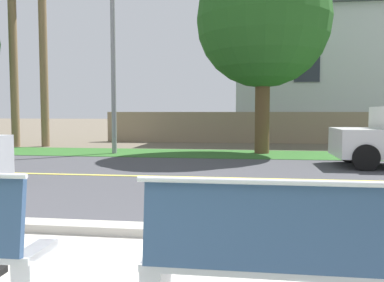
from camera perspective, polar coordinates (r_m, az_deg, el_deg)
The scene contains 10 objects.
ground_plane at distance 10.30m, azimuth 2.09°, elevation -3.79°, with size 140.00×140.00×0.00m, color #665B4C.
curb_edge at distance 4.81m, azimuth -5.10°, elevation -12.26°, with size 44.00×0.30×0.11m, color #ADA89E.
street_asphalt at distance 8.82m, azimuth 1.07°, elevation -5.08°, with size 52.00×8.00×0.01m, color #424247.
road_centre_line at distance 8.82m, azimuth 1.07°, elevation -5.05°, with size 48.00×0.14×0.01m, color #E0CC4C.
far_verge_grass at distance 13.77m, azimuth 3.61°, elevation -1.77°, with size 48.00×2.80×0.02m, color #2D6026.
bench_right at distance 2.78m, azimuth 13.57°, elevation -16.00°, with size 1.91×0.48×1.01m.
streetlamp at distance 14.42m, azimuth -10.62°, elevation 14.06°, with size 0.24×2.10×6.85m.
shade_tree_left at distance 14.32m, azimuth 10.46°, elevation 17.44°, with size 4.42×4.42×7.29m.
garden_wall at distance 18.81m, azimuth 7.59°, elevation 1.88°, with size 13.00×0.36×1.40m, color gray.
house_across_street at distance 22.64m, azimuth 20.99°, elevation 8.87°, with size 12.16×6.91×6.72m.
Camera 1 is at (1.06, -2.15, 1.41)m, focal length 38.53 mm.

